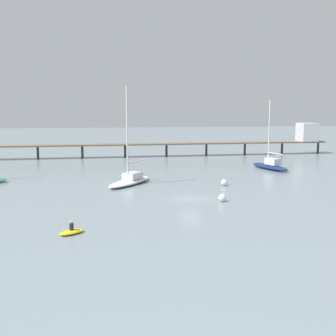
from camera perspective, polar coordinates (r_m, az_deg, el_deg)
The scene contains 7 objects.
ground_plane at distance 49.21m, azimuth 3.05°, elevation -4.21°, with size 400.00×400.00×0.00m, color gray.
pier at distance 96.06m, azimuth 6.80°, elevation 3.92°, with size 84.71×4.94×7.23m.
sailboat_white at distance 58.88m, azimuth -5.15°, elevation -1.50°, with size 7.93×9.54×13.52m.
sailboat_navy at distance 75.08m, azimuth 13.71°, elevation 0.42°, with size 4.37×9.67×12.00m.
dinghy_yellow at distance 36.43m, azimuth -12.96°, elevation -8.40°, with size 2.45×2.14×1.14m.
mooring_buoy_near at distance 58.05m, azimuth 7.64°, elevation -1.97°, with size 0.87×0.87×0.87m, color silver.
mooring_buoy_outer at distance 48.02m, azimuth 7.38°, elevation -4.04°, with size 0.88×0.88×0.88m, color silver.
Camera 1 is at (-10.60, -46.93, 10.33)m, focal length 44.89 mm.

